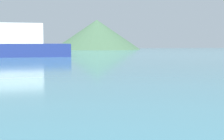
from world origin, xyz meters
TOP-DOWN VIEW (x-y plane):
  - hill_central at (19.52, 106.12)m, footprint 29.57×29.57m

SIDE VIEW (x-z plane):
  - hill_central at x=19.52m, z-range 0.00..10.01m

